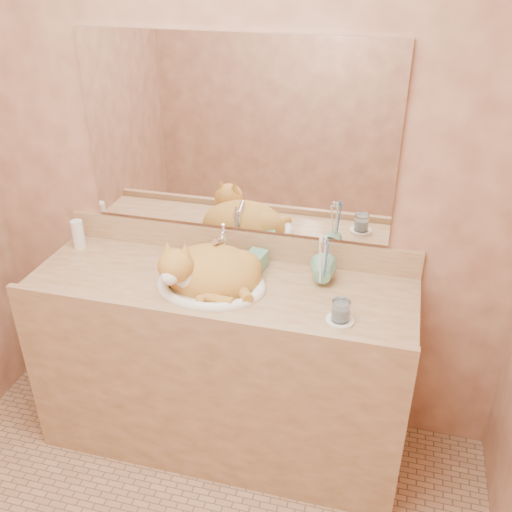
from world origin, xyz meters
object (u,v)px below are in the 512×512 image
(cat, at_px, (208,269))
(water_glass, at_px, (341,310))
(soap_dispenser, at_px, (249,258))
(toothbrush_cup, at_px, (322,278))
(vanity_counter, at_px, (222,366))
(sink_basin, at_px, (211,272))

(cat, relative_size, water_glass, 5.11)
(soap_dispenser, relative_size, toothbrush_cup, 1.52)
(vanity_counter, relative_size, toothbrush_cup, 14.06)
(cat, bearing_deg, sink_basin, -48.62)
(vanity_counter, height_order, toothbrush_cup, toothbrush_cup)
(sink_basin, xyz_separation_m, water_glass, (0.54, -0.11, -0.02))
(vanity_counter, relative_size, water_glass, 19.95)
(toothbrush_cup, relative_size, water_glass, 1.42)
(toothbrush_cup, bearing_deg, vanity_counter, -169.83)
(cat, height_order, soap_dispenser, cat)
(soap_dispenser, bearing_deg, water_glass, -18.92)
(soap_dispenser, xyz_separation_m, toothbrush_cup, (0.31, -0.02, -0.03))
(vanity_counter, height_order, water_glass, water_glass)
(soap_dispenser, bearing_deg, sink_basin, -127.65)
(water_glass, bearing_deg, soap_dispenser, 150.97)
(cat, bearing_deg, vanity_counter, -1.73)
(vanity_counter, xyz_separation_m, toothbrush_cup, (0.41, 0.07, 0.48))
(vanity_counter, bearing_deg, water_glass, -14.21)
(sink_basin, relative_size, soap_dispenser, 2.55)
(sink_basin, distance_m, water_glass, 0.55)
(sink_basin, distance_m, cat, 0.03)
(toothbrush_cup, distance_m, water_glass, 0.23)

